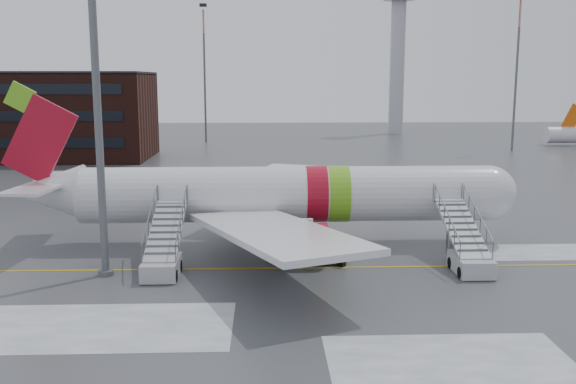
{
  "coord_description": "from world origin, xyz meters",
  "views": [
    {
      "loc": [
        2.51,
        -38.36,
        11.3
      ],
      "look_at": [
        4.05,
        2.89,
        4.0
      ],
      "focal_mm": 40.0,
      "sensor_mm": 36.0,
      "label": 1
    }
  ],
  "objects_px": {
    "airstair_fwd": "(467,252)",
    "pushback_tug": "(323,253)",
    "airliner": "(273,195)",
    "airstair_aft": "(163,255)",
    "light_mast_near": "(95,61)"
  },
  "relations": [
    {
      "from": "airstair_fwd",
      "to": "pushback_tug",
      "type": "relative_size",
      "value": 2.76
    },
    {
      "from": "airliner",
      "to": "airstair_fwd",
      "type": "relative_size",
      "value": 4.55
    },
    {
      "from": "airstair_fwd",
      "to": "pushback_tug",
      "type": "distance_m",
      "value": 8.72
    },
    {
      "from": "airstair_aft",
      "to": "pushback_tug",
      "type": "distance_m",
      "value": 9.72
    },
    {
      "from": "airliner",
      "to": "light_mast_near",
      "type": "relative_size",
      "value": 1.49
    },
    {
      "from": "airstair_aft",
      "to": "light_mast_near",
      "type": "relative_size",
      "value": 0.33
    },
    {
      "from": "airstair_fwd",
      "to": "pushback_tug",
      "type": "bearing_deg",
      "value": 169.02
    },
    {
      "from": "airstair_aft",
      "to": "pushback_tug",
      "type": "bearing_deg",
      "value": 9.84
    },
    {
      "from": "airstair_aft",
      "to": "light_mast_near",
      "type": "xyz_separation_m",
      "value": [
        -3.3,
        -0.36,
        11.2
      ]
    },
    {
      "from": "airliner",
      "to": "light_mast_near",
      "type": "bearing_deg",
      "value": -145.09
    },
    {
      "from": "airliner",
      "to": "pushback_tug",
      "type": "height_order",
      "value": "airliner"
    },
    {
      "from": "pushback_tug",
      "to": "light_mast_near",
      "type": "bearing_deg",
      "value": -171.1
    },
    {
      "from": "airstair_fwd",
      "to": "airstair_aft",
      "type": "relative_size",
      "value": 1.0
    },
    {
      "from": "airstair_fwd",
      "to": "airstair_aft",
      "type": "height_order",
      "value": "same"
    },
    {
      "from": "airliner",
      "to": "light_mast_near",
      "type": "distance_m",
      "value": 14.94
    }
  ]
}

